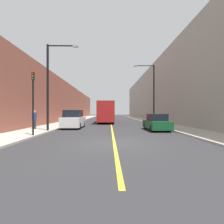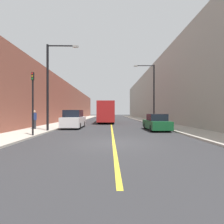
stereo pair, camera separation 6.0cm
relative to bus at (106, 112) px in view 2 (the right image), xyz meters
name	(u,v)px [view 2 (the right image)]	position (x,y,z in m)	size (l,w,h in m)	color
ground_plane	(114,143)	(0.78, -19.91, -1.79)	(200.00, 200.00, 0.00)	#2D2D30
sidewalk_left	(80,119)	(-6.23, 10.09, -1.73)	(3.12, 72.00, 0.12)	#B2AA9E
sidewalk_right	(141,119)	(7.79, 10.09, -1.73)	(3.12, 72.00, 0.12)	#B2AA9E
building_row_left	(64,103)	(-9.79, 10.09, 2.01)	(4.00, 72.00, 7.60)	brown
building_row_right	(157,94)	(11.35, 10.09, 3.99)	(4.00, 72.00, 11.57)	gray
road_center_line	(111,120)	(0.78, 10.09, -1.79)	(0.16, 72.00, 0.01)	gold
bus	(106,112)	(0.00, 0.00, 0.00)	(2.50, 12.07, 3.33)	#AD1E1E
parked_suv_left	(74,120)	(-3.38, -10.66, -0.88)	(1.94, 4.85, 1.97)	silver
car_right_near	(156,123)	(5.04, -13.13, -1.09)	(1.79, 4.43, 1.57)	#145128
street_lamp_left	(50,81)	(-4.71, -14.24, 2.71)	(2.83, 0.24, 7.63)	black
street_lamp_right	(152,90)	(6.28, -6.37, 2.89)	(2.83, 0.24, 7.98)	black
traffic_light	(33,101)	(-4.86, -17.46, 0.74)	(0.16, 0.18, 4.43)	black
pedestrian	(34,119)	(-6.72, -12.91, -0.74)	(0.40, 0.25, 1.80)	#2D2D33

